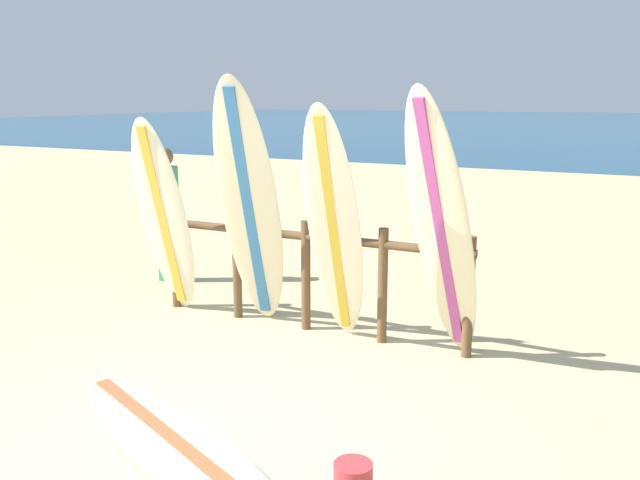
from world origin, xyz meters
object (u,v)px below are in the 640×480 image
at_px(surfboard_leaning_center_left, 334,231).
at_px(surfboard_lying_on_sand, 176,446).
at_px(surfboard_leaning_left, 250,207).
at_px(surfboard_leaning_far_left, 164,218).
at_px(surfboard_rack, 306,263).
at_px(beachgoer_standing, 166,208).
at_px(surfboard_leaning_center, 442,230).

height_order(surfboard_leaning_center_left, surfboard_lying_on_sand, surfboard_leaning_center_left).
relative_size(surfboard_leaning_left, surfboard_lying_on_sand, 0.92).
height_order(surfboard_leaning_far_left, surfboard_lying_on_sand, surfboard_leaning_far_left).
distance_m(surfboard_rack, surfboard_leaning_left, 0.76).
bearing_deg(surfboard_leaning_left, beachgoer_standing, 150.25).
relative_size(surfboard_leaning_far_left, beachgoer_standing, 1.25).
bearing_deg(surfboard_leaning_left, surfboard_rack, 34.80).
bearing_deg(beachgoer_standing, surfboard_rack, -18.68).
bearing_deg(surfboard_leaning_center_left, beachgoer_standing, 156.84).
bearing_deg(surfboard_leaning_left, surfboard_leaning_far_left, 177.78).
relative_size(surfboard_leaning_far_left, surfboard_leaning_left, 0.84).
bearing_deg(surfboard_leaning_center, surfboard_rack, 167.64).
relative_size(surfboard_rack, beachgoer_standing, 2.01).
distance_m(surfboard_lying_on_sand, beachgoer_standing, 4.30).
height_order(surfboard_leaning_far_left, surfboard_leaning_center, surfboard_leaning_center).
height_order(surfboard_leaning_center_left, surfboard_leaning_center, surfboard_leaning_center).
relative_size(surfboard_leaning_far_left, surfboard_lying_on_sand, 0.78).
relative_size(surfboard_leaning_center, surfboard_lying_on_sand, 0.89).
bearing_deg(surfboard_lying_on_sand, surfboard_leaning_left, 110.49).
xyz_separation_m(surfboard_leaning_left, surfboard_lying_on_sand, (0.80, -2.14, -1.18)).
bearing_deg(surfboard_lying_on_sand, surfboard_rack, 98.57).
relative_size(surfboard_rack, surfboard_leaning_far_left, 1.60).
xyz_separation_m(surfboard_leaning_far_left, surfboard_leaning_center, (2.92, -0.05, 0.14)).
bearing_deg(surfboard_leaning_far_left, surfboard_leaning_center_left, -4.87).
distance_m(surfboard_rack, surfboard_leaning_center, 1.55).
bearing_deg(surfboard_rack, surfboard_leaning_center_left, -39.93).
relative_size(surfboard_rack, surfboard_leaning_center, 1.40).
bearing_deg(surfboard_leaning_center_left, surfboard_lying_on_sand, -94.15).
height_order(surfboard_rack, surfboard_leaning_far_left, surfboard_leaning_far_left).
distance_m(surfboard_leaning_far_left, surfboard_leaning_left, 1.08).
bearing_deg(surfboard_leaning_left, surfboard_leaning_center, -0.40).
xyz_separation_m(surfboard_lying_on_sand, beachgoer_standing, (-2.71, 3.23, 0.87)).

